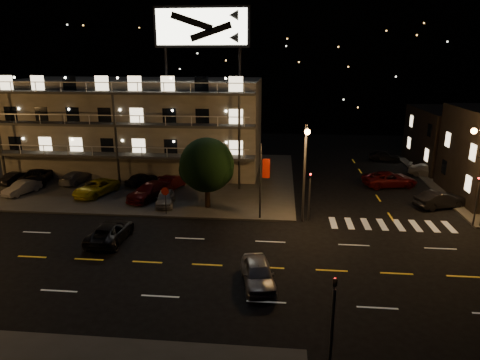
# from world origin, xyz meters

# --- Properties ---
(ground) EXTENTS (140.00, 140.00, 0.00)m
(ground) POSITION_xyz_m (0.00, 0.00, 0.00)
(ground) COLOR black
(ground) RESTS_ON ground
(curb_nw) EXTENTS (44.00, 24.00, 0.15)m
(curb_nw) POSITION_xyz_m (-14.00, 20.00, 0.07)
(curb_nw) COLOR #393836
(curb_nw) RESTS_ON ground
(motel) EXTENTS (28.00, 13.80, 18.10)m
(motel) POSITION_xyz_m (-9.94, 23.88, 5.34)
(motel) COLOR #9C9588
(motel) RESTS_ON ground
(side_bldg_back) EXTENTS (14.06, 12.00, 7.00)m
(side_bldg_back) POSITION_xyz_m (29.99, 28.00, 3.50)
(side_bldg_back) COLOR black
(side_bldg_back) RESTS_ON ground
(hill_backdrop) EXTENTS (120.00, 25.00, 24.00)m
(hill_backdrop) POSITION_xyz_m (-5.94, 68.78, 11.55)
(hill_backdrop) COLOR black
(hill_backdrop) RESTS_ON ground
(streetlight_nc) EXTENTS (0.44, 1.92, 8.00)m
(streetlight_nc) POSITION_xyz_m (8.50, 7.94, 4.96)
(streetlight_nc) COLOR #2D2D30
(streetlight_nc) RESTS_ON ground
(signal_nw) EXTENTS (0.20, 0.27, 4.60)m
(signal_nw) POSITION_xyz_m (9.00, 8.50, 2.57)
(signal_nw) COLOR #2D2D30
(signal_nw) RESTS_ON ground
(signal_sw) EXTENTS (0.20, 0.27, 4.60)m
(signal_sw) POSITION_xyz_m (9.00, -8.50, 2.57)
(signal_sw) COLOR #2D2D30
(signal_sw) RESTS_ON ground
(signal_ne) EXTENTS (0.27, 0.20, 4.60)m
(signal_ne) POSITION_xyz_m (22.00, 8.50, 2.57)
(signal_ne) COLOR #2D2D30
(signal_ne) RESTS_ON ground
(banner_north) EXTENTS (0.83, 0.16, 6.40)m
(banner_north) POSITION_xyz_m (5.09, 8.40, 3.43)
(banner_north) COLOR #2D2D30
(banner_north) RESTS_ON ground
(stop_sign) EXTENTS (0.91, 0.11, 2.61)m
(stop_sign) POSITION_xyz_m (-3.00, 8.57, 1.71)
(stop_sign) COLOR #2D2D30
(stop_sign) RESTS_ON ground
(tree) EXTENTS (4.95, 4.76, 6.23)m
(tree) POSITION_xyz_m (0.19, 10.64, 3.85)
(tree) COLOR black
(tree) RESTS_ON curb_nw
(lot_car_1) EXTENTS (2.43, 4.00, 1.25)m
(lot_car_1) POSITION_xyz_m (-18.39, 12.58, 0.77)
(lot_car_1) COLOR gray
(lot_car_1) RESTS_ON curb_nw
(lot_car_2) EXTENTS (3.69, 5.42, 1.38)m
(lot_car_2) POSITION_xyz_m (-11.08, 13.02, 0.84)
(lot_car_2) COLOR yellow
(lot_car_2) RESTS_ON curb_nw
(lot_car_3) EXTENTS (4.01, 5.61, 1.51)m
(lot_car_3) POSITION_xyz_m (-5.55, 12.37, 0.90)
(lot_car_3) COLOR #4F0B0B
(lot_car_3) RESTS_ON curb_nw
(lot_car_4) EXTENTS (2.09, 3.94, 1.27)m
(lot_car_4) POSITION_xyz_m (-3.67, 10.82, 0.79)
(lot_car_4) COLOR gray
(lot_car_4) RESTS_ON curb_nw
(lot_car_5) EXTENTS (2.50, 4.11, 1.28)m
(lot_car_5) POSITION_xyz_m (-20.77, 15.87, 0.79)
(lot_car_5) COLOR black
(lot_car_5) RESTS_ON curb_nw
(lot_car_6) EXTENTS (3.81, 5.93, 1.52)m
(lot_car_6) POSITION_xyz_m (-18.99, 16.33, 0.91)
(lot_car_6) COLOR black
(lot_car_6) RESTS_ON curb_nw
(lot_car_7) EXTENTS (2.46, 4.59, 1.27)m
(lot_car_7) POSITION_xyz_m (-14.84, 16.68, 0.78)
(lot_car_7) COLOR gray
(lot_car_7) RESTS_ON curb_nw
(lot_car_8) EXTENTS (2.95, 4.12, 1.30)m
(lot_car_8) POSITION_xyz_m (-7.76, 16.60, 0.80)
(lot_car_8) COLOR black
(lot_car_8) RESTS_ON curb_nw
(lot_car_9) EXTENTS (2.51, 4.46, 1.39)m
(lot_car_9) POSITION_xyz_m (-4.25, 15.72, 0.85)
(lot_car_9) COLOR #4F0B0B
(lot_car_9) RESTS_ON curb_nw
(side_car_0) EXTENTS (4.88, 3.21, 1.52)m
(side_car_0) POSITION_xyz_m (20.89, 12.79, 0.76)
(side_car_0) COLOR black
(side_car_0) RESTS_ON ground
(side_car_1) EXTENTS (5.95, 3.73, 1.53)m
(side_car_1) POSITION_xyz_m (17.97, 19.09, 0.77)
(side_car_1) COLOR #4F0B0B
(side_car_1) RESTS_ON ground
(side_car_2) EXTENTS (5.00, 3.59, 1.35)m
(side_car_2) POSITION_xyz_m (23.39, 23.46, 0.67)
(side_car_2) COLOR gray
(side_car_2) RESTS_ON ground
(side_car_3) EXTENTS (4.14, 2.28, 1.33)m
(side_car_3) POSITION_xyz_m (19.96, 30.48, 0.67)
(side_car_3) COLOR black
(side_car_3) RESTS_ON ground
(road_car_east) EXTENTS (2.56, 4.63, 1.49)m
(road_car_east) POSITION_xyz_m (5.43, -2.17, 0.74)
(road_car_east) COLOR gray
(road_car_east) RESTS_ON ground
(road_car_west) EXTENTS (2.37, 5.01, 1.38)m
(road_car_west) POSITION_xyz_m (-5.69, 3.07, 0.69)
(road_car_west) COLOR black
(road_car_west) RESTS_ON ground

